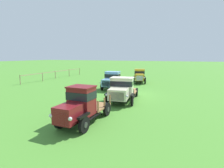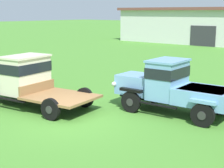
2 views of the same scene
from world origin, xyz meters
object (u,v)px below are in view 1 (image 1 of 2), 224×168
vintage_truck_second_in_line (122,89)px  vintage_truck_far_side (139,76)px  vintage_truck_midrow_center (113,80)px  vintage_truck_foreground_near (80,105)px

vintage_truck_second_in_line → vintage_truck_far_side: 11.41m
vintage_truck_midrow_center → vintage_truck_far_side: 6.09m
vintage_truck_far_side → vintage_truck_midrow_center: bearing=161.4°
vintage_truck_foreground_near → vintage_truck_second_in_line: 5.91m
vintage_truck_foreground_near → vintage_truck_second_in_line: vintage_truck_foreground_near is taller
vintage_truck_second_in_line → vintage_truck_midrow_center: vintage_truck_second_in_line is taller
vintage_truck_foreground_near → vintage_truck_far_side: (17.24, 0.67, -0.12)m
vintage_truck_foreground_near → vintage_truck_midrow_center: size_ratio=0.94×
vintage_truck_foreground_near → vintage_truck_far_side: 17.25m
vintage_truck_second_in_line → vintage_truck_midrow_center: 6.38m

